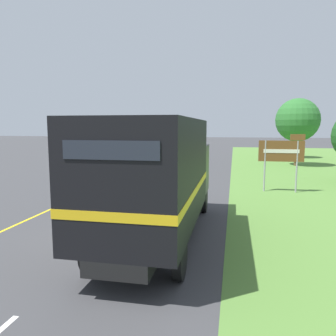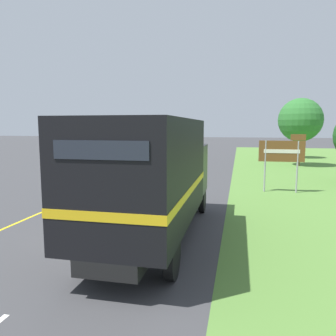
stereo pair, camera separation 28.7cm
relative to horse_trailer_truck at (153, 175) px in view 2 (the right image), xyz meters
name	(u,v)px [view 2 (the right image)]	position (x,y,z in m)	size (l,w,h in m)	color
ground_plane	(108,234)	(-1.64, 0.31, -2.05)	(200.00, 200.00, 0.00)	#3D3D3F
edge_line_yellow	(142,169)	(-5.34, 16.56, -2.05)	(0.12, 62.04, 0.01)	yellow
centre_dash_near	(113,229)	(-1.64, 0.82, -2.05)	(0.12, 2.60, 0.01)	white
centre_dash_mid_a	(159,192)	(-1.64, 7.42, -2.05)	(0.12, 2.60, 0.01)	white
centre_dash_mid_b	(181,174)	(-1.64, 14.02, -2.05)	(0.12, 2.60, 0.01)	white
centre_dash_far	(193,164)	(-1.64, 20.62, -2.05)	(0.12, 2.60, 0.01)	white
centre_dash_farthest	(201,158)	(-1.64, 27.22, -2.05)	(0.12, 2.60, 0.01)	white
horse_trailer_truck	(153,175)	(0.00, 0.00, 0.00)	(2.55, 8.24, 3.70)	black
lead_car_white	(162,158)	(-3.53, 16.14, -1.05)	(1.80, 4.38, 1.99)	black
highway_sign	(283,153)	(4.76, 8.71, 0.03)	(2.33, 0.09, 3.10)	#9E9EA3
roadside_tree_mid	(300,120)	(7.70, 21.50, 2.02)	(3.81, 3.81, 5.98)	brown
roadside_tree_far	(299,124)	(8.91, 29.36, 1.68)	(3.23, 3.23, 5.36)	brown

